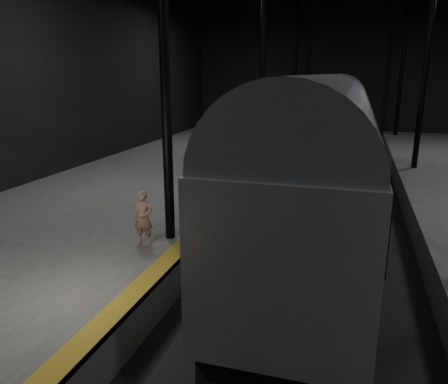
% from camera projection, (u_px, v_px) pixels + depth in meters
% --- Properties ---
extents(ground, '(44.00, 44.00, 0.00)m').
position_uv_depth(ground, '(319.00, 235.00, 15.11)').
color(ground, black).
rests_on(ground, ground).
extents(platform_left, '(9.00, 43.80, 1.00)m').
position_uv_depth(platform_left, '(125.00, 204.00, 17.05)').
color(platform_left, '#4B4B48').
rests_on(platform_left, ground).
extents(tactile_strip, '(0.50, 43.80, 0.01)m').
position_uv_depth(tactile_strip, '(229.00, 200.00, 15.74)').
color(tactile_strip, olive).
rests_on(tactile_strip, platform_left).
extents(track, '(2.40, 43.00, 0.24)m').
position_uv_depth(track, '(319.00, 234.00, 15.09)').
color(track, '#3F3328').
rests_on(track, ground).
extents(train, '(2.96, 19.74, 5.28)m').
position_uv_depth(train, '(326.00, 147.00, 15.17)').
color(train, '#A3A6AB').
rests_on(train, ground).
extents(woman, '(0.56, 0.39, 1.47)m').
position_uv_depth(woman, '(143.00, 218.00, 11.54)').
color(woman, '#98775D').
rests_on(woman, platform_left).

